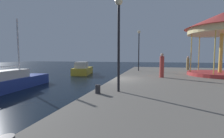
{
  "coord_description": "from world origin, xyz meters",
  "views": [
    {
      "loc": [
        2.83,
        -11.46,
        2.47
      ],
      "look_at": [
        -0.88,
        2.86,
        1.29
      ],
      "focal_mm": 24.84,
      "sensor_mm": 36.0,
      "label": 1
    }
  ],
  "objects_px": {
    "bollard_north": "(98,89)",
    "person_mid_promenade": "(162,66)",
    "sailboat_blue": "(10,82)",
    "lamp_post_near_edge": "(119,28)",
    "carousel": "(222,29)",
    "lamp_post_mid_promenade": "(139,44)",
    "person_far_corner": "(188,63)",
    "motorboat_yellow": "(83,70)"
  },
  "relations": [
    {
      "from": "sailboat_blue",
      "to": "lamp_post_mid_promenade",
      "type": "height_order",
      "value": "lamp_post_mid_promenade"
    },
    {
      "from": "motorboat_yellow",
      "to": "person_far_corner",
      "type": "distance_m",
      "value": 14.0
    },
    {
      "from": "motorboat_yellow",
      "to": "person_mid_promenade",
      "type": "xyz_separation_m",
      "value": [
        10.26,
        -6.99,
        1.06
      ]
    },
    {
      "from": "person_mid_promenade",
      "to": "bollard_north",
      "type": "bearing_deg",
      "value": -115.82
    },
    {
      "from": "carousel",
      "to": "lamp_post_near_edge",
      "type": "distance_m",
      "value": 11.15
    },
    {
      "from": "lamp_post_mid_promenade",
      "to": "person_mid_promenade",
      "type": "relative_size",
      "value": 2.44
    },
    {
      "from": "lamp_post_mid_promenade",
      "to": "bollard_north",
      "type": "bearing_deg",
      "value": -93.92
    },
    {
      "from": "sailboat_blue",
      "to": "person_mid_promenade",
      "type": "distance_m",
      "value": 11.7
    },
    {
      "from": "motorboat_yellow",
      "to": "carousel",
      "type": "height_order",
      "value": "carousel"
    },
    {
      "from": "motorboat_yellow",
      "to": "person_far_corner",
      "type": "xyz_separation_m",
      "value": [
        13.89,
        1.39,
        0.96
      ]
    },
    {
      "from": "lamp_post_near_edge",
      "to": "carousel",
      "type": "bearing_deg",
      "value": 48.6
    },
    {
      "from": "sailboat_blue",
      "to": "carousel",
      "type": "height_order",
      "value": "carousel"
    },
    {
      "from": "person_far_corner",
      "to": "person_mid_promenade",
      "type": "distance_m",
      "value": 9.13
    },
    {
      "from": "lamp_post_mid_promenade",
      "to": "person_far_corner",
      "type": "distance_m",
      "value": 7.02
    },
    {
      "from": "lamp_post_near_edge",
      "to": "bollard_north",
      "type": "height_order",
      "value": "lamp_post_near_edge"
    },
    {
      "from": "carousel",
      "to": "person_far_corner",
      "type": "distance_m",
      "value": 6.89
    },
    {
      "from": "sailboat_blue",
      "to": "person_far_corner",
      "type": "xyz_separation_m",
      "value": [
        14.58,
        12.34,
        1.04
      ]
    },
    {
      "from": "lamp_post_mid_promenade",
      "to": "person_mid_promenade",
      "type": "bearing_deg",
      "value": -67.24
    },
    {
      "from": "sailboat_blue",
      "to": "lamp_post_near_edge",
      "type": "xyz_separation_m",
      "value": [
        8.64,
        -1.9,
        3.22
      ]
    },
    {
      "from": "carousel",
      "to": "lamp_post_mid_promenade",
      "type": "height_order",
      "value": "carousel"
    },
    {
      "from": "lamp_post_near_edge",
      "to": "bollard_north",
      "type": "relative_size",
      "value": 10.99
    },
    {
      "from": "motorboat_yellow",
      "to": "lamp_post_mid_promenade",
      "type": "bearing_deg",
      "value": -10.44
    },
    {
      "from": "lamp_post_mid_promenade",
      "to": "bollard_north",
      "type": "relative_size",
      "value": 11.87
    },
    {
      "from": "lamp_post_near_edge",
      "to": "lamp_post_mid_promenade",
      "type": "xyz_separation_m",
      "value": [
        -0.01,
        11.38,
        0.2
      ]
    },
    {
      "from": "sailboat_blue",
      "to": "person_far_corner",
      "type": "distance_m",
      "value": 19.13
    },
    {
      "from": "motorboat_yellow",
      "to": "bollard_north",
      "type": "height_order",
      "value": "motorboat_yellow"
    },
    {
      "from": "bollard_north",
      "to": "person_mid_promenade",
      "type": "bearing_deg",
      "value": 64.18
    },
    {
      "from": "bollard_north",
      "to": "person_mid_promenade",
      "type": "height_order",
      "value": "person_mid_promenade"
    },
    {
      "from": "person_mid_promenade",
      "to": "carousel",
      "type": "bearing_deg",
      "value": 26.12
    },
    {
      "from": "person_far_corner",
      "to": "sailboat_blue",
      "type": "bearing_deg",
      "value": -139.76
    },
    {
      "from": "motorboat_yellow",
      "to": "person_far_corner",
      "type": "relative_size",
      "value": 2.99
    },
    {
      "from": "motorboat_yellow",
      "to": "lamp_post_near_edge",
      "type": "height_order",
      "value": "lamp_post_near_edge"
    },
    {
      "from": "person_far_corner",
      "to": "person_mid_promenade",
      "type": "xyz_separation_m",
      "value": [
        -3.63,
        -8.38,
        0.1
      ]
    },
    {
      "from": "sailboat_blue",
      "to": "carousel",
      "type": "distance_m",
      "value": 17.75
    },
    {
      "from": "motorboat_yellow",
      "to": "sailboat_blue",
      "type": "relative_size",
      "value": 0.72
    },
    {
      "from": "lamp_post_near_edge",
      "to": "person_mid_promenade",
      "type": "bearing_deg",
      "value": 68.49
    },
    {
      "from": "lamp_post_near_edge",
      "to": "person_mid_promenade",
      "type": "height_order",
      "value": "lamp_post_near_edge"
    },
    {
      "from": "person_far_corner",
      "to": "person_mid_promenade",
      "type": "bearing_deg",
      "value": -113.41
    },
    {
      "from": "carousel",
      "to": "lamp_post_near_edge",
      "type": "xyz_separation_m",
      "value": [
        -7.34,
        -8.33,
        -1.06
      ]
    },
    {
      "from": "lamp_post_mid_promenade",
      "to": "person_mid_promenade",
      "type": "xyz_separation_m",
      "value": [
        2.32,
        -5.52,
        -2.28
      ]
    },
    {
      "from": "bollard_north",
      "to": "person_far_corner",
      "type": "height_order",
      "value": "person_far_corner"
    },
    {
      "from": "sailboat_blue",
      "to": "lamp_post_mid_promenade",
      "type": "relative_size",
      "value": 1.53
    }
  ]
}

